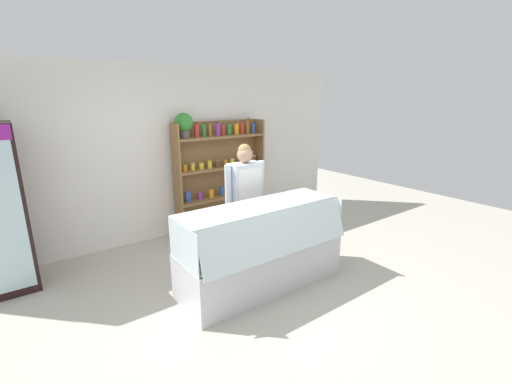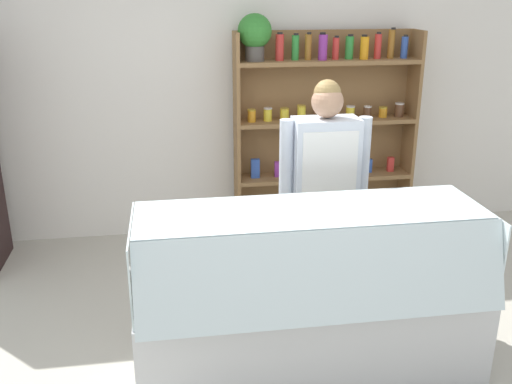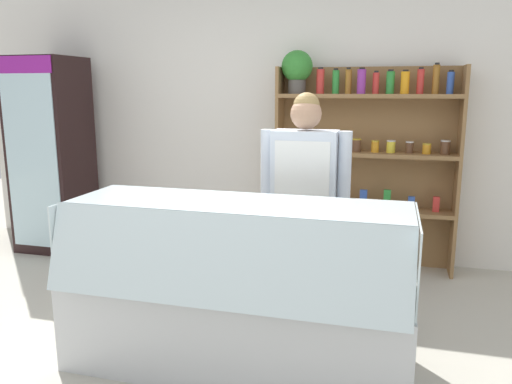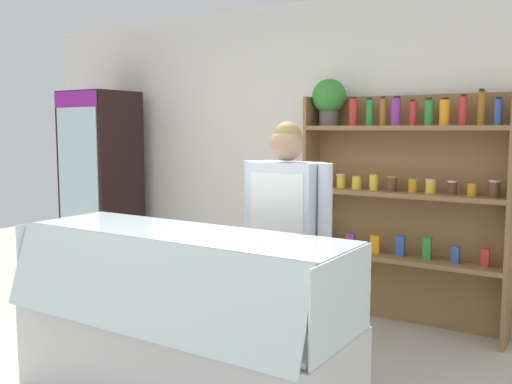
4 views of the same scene
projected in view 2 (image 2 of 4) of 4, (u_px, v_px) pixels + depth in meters
The scene contains 5 objects.
ground_plane at pixel (278, 379), 3.38m from camera, with size 12.00×12.00×0.00m, color #B7B2A3.
back_wall at pixel (231, 87), 5.10m from camera, with size 6.80×0.10×2.70m, color white.
shelving_unit at pixel (315, 113), 5.07m from camera, with size 1.63×0.29×1.99m.
deli_display_case at pixel (308, 320), 3.41m from camera, with size 2.01×0.78×1.01m.
shop_clerk at pixel (324, 177), 3.91m from camera, with size 0.63×0.25×1.63m.
Camera 2 is at (-0.56, -2.75, 2.19)m, focal length 40.00 mm.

